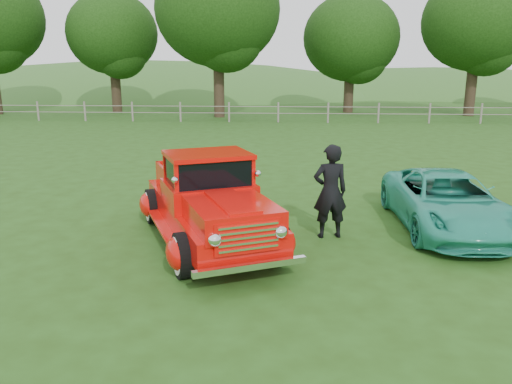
# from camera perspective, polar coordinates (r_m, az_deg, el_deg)

# --- Properties ---
(ground) EXTENTS (140.00, 140.00, 0.00)m
(ground) POSITION_cam_1_polar(r_m,az_deg,el_deg) (9.12, -0.26, -7.31)
(ground) COLOR #244512
(ground) RESTS_ON ground
(distant_hills) EXTENTS (116.00, 60.00, 18.00)m
(distant_hills) POSITION_cam_1_polar(r_m,az_deg,el_deg) (68.55, -0.30, 7.63)
(distant_hills) COLOR #346A27
(distant_hills) RESTS_ON ground
(fence_line) EXTENTS (48.00, 0.12, 1.20)m
(fence_line) POSITION_cam_1_polar(r_m,az_deg,el_deg) (30.60, 2.56, 9.08)
(fence_line) COLOR gray
(fence_line) RESTS_ON ground
(tree_mid_west) EXTENTS (6.40, 6.40, 8.46)m
(tree_mid_west) POSITION_cam_1_polar(r_m,az_deg,el_deg) (38.64, -16.10, 16.98)
(tree_mid_west) COLOR black
(tree_mid_west) RESTS_ON ground
(tree_near_west) EXTENTS (8.00, 8.00, 10.42)m
(tree_near_west) POSITION_cam_1_polar(r_m,az_deg,el_deg) (33.95, -4.41, 20.03)
(tree_near_west) COLOR black
(tree_near_west) RESTS_ON ground
(tree_near_east) EXTENTS (6.80, 6.80, 8.33)m
(tree_near_east) POSITION_cam_1_polar(r_m,az_deg,el_deg) (37.77, 10.81, 16.89)
(tree_near_east) COLOR black
(tree_near_east) RESTS_ON ground
(tree_mid_east) EXTENTS (7.20, 7.20, 9.44)m
(tree_mid_east) POSITION_cam_1_polar(r_m,az_deg,el_deg) (37.68, 24.02, 17.38)
(tree_mid_east) COLOR black
(tree_mid_east) RESTS_ON ground
(red_pickup) EXTENTS (3.64, 5.26, 1.78)m
(red_pickup) POSITION_cam_1_polar(r_m,az_deg,el_deg) (9.65, -5.51, -1.19)
(red_pickup) COLOR black
(red_pickup) RESTS_ON ground
(teal_sedan) EXTENTS (2.09, 4.32, 1.19)m
(teal_sedan) POSITION_cam_1_polar(r_m,az_deg,el_deg) (11.18, 20.95, -1.02)
(teal_sedan) COLOR teal
(teal_sedan) RESTS_ON ground
(man) EXTENTS (0.76, 0.58, 1.89)m
(man) POSITION_cam_1_polar(r_m,az_deg,el_deg) (9.94, 8.47, 0.06)
(man) COLOR black
(man) RESTS_ON ground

